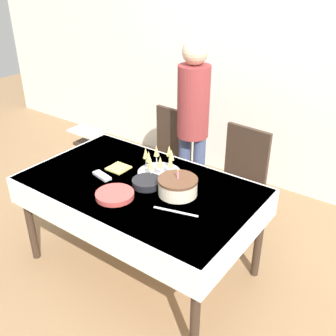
# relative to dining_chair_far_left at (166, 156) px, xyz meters

# --- Properties ---
(ground_plane) EXTENTS (12.00, 12.00, 0.00)m
(ground_plane) POSITION_rel_dining_chair_far_left_xyz_m (0.37, -0.83, -0.54)
(ground_plane) COLOR #93704C
(wall_back) EXTENTS (8.00, 0.05, 2.70)m
(wall_back) POSITION_rel_dining_chair_far_left_xyz_m (0.37, 1.01, 0.81)
(wall_back) COLOR silver
(wall_back) RESTS_ON ground_plane
(dining_table) EXTENTS (1.70, 1.03, 0.76)m
(dining_table) POSITION_rel_dining_chair_far_left_xyz_m (0.37, -0.83, 0.12)
(dining_table) COLOR white
(dining_table) RESTS_ON ground_plane
(dining_chair_far_left) EXTENTS (0.45, 0.45, 0.98)m
(dining_chair_far_left) POSITION_rel_dining_chair_far_left_xyz_m (0.00, 0.00, 0.00)
(dining_chair_far_left) COLOR #38281E
(dining_chair_far_left) RESTS_ON ground_plane
(dining_chair_far_right) EXTENTS (0.45, 0.45, 0.98)m
(dining_chair_far_right) POSITION_rel_dining_chair_far_left_xyz_m (0.75, -0.00, 0.00)
(dining_chair_far_right) COLOR #38281E
(dining_chair_far_right) RESTS_ON ground_plane
(birthday_cake) EXTENTS (0.27, 0.27, 0.19)m
(birthday_cake) POSITION_rel_dining_chair_far_left_xyz_m (0.67, -0.79, 0.28)
(birthday_cake) COLOR beige
(birthday_cake) RESTS_ON dining_table
(champagne_tray) EXTENTS (0.33, 0.33, 0.18)m
(champagne_tray) POSITION_rel_dining_chair_far_left_xyz_m (0.39, -0.62, 0.31)
(champagne_tray) COLOR silver
(champagne_tray) RESTS_ON dining_table
(plate_stack_main) EXTENTS (0.26, 0.26, 0.03)m
(plate_stack_main) POSITION_rel_dining_chair_far_left_xyz_m (0.35, -1.07, 0.24)
(plate_stack_main) COLOR #CC4C47
(plate_stack_main) RESTS_ON dining_table
(plate_stack_dessert) EXTENTS (0.21, 0.21, 0.05)m
(plate_stack_dessert) POSITION_rel_dining_chair_far_left_xyz_m (0.43, -0.82, 0.25)
(plate_stack_dessert) COLOR black
(plate_stack_dessert) RESTS_ON dining_table
(cake_knife) EXTENTS (0.29, 0.10, 0.00)m
(cake_knife) POSITION_rel_dining_chair_far_left_xyz_m (0.79, -0.97, 0.22)
(cake_knife) COLOR silver
(cake_knife) RESTS_ON dining_table
(fork_pile) EXTENTS (0.18, 0.09, 0.02)m
(fork_pile) POSITION_rel_dining_chair_far_left_xyz_m (0.08, -0.92, 0.23)
(fork_pile) COLOR silver
(fork_pile) RESTS_ON dining_table
(napkin_pile) EXTENTS (0.15, 0.15, 0.01)m
(napkin_pile) POSITION_rel_dining_chair_far_left_xyz_m (0.10, -0.75, 0.23)
(napkin_pile) COLOR #E0D166
(napkin_pile) RESTS_ON dining_table
(person_standing) EXTENTS (0.28, 0.28, 1.63)m
(person_standing) POSITION_rel_dining_chair_far_left_xyz_m (0.24, 0.07, 0.44)
(person_standing) COLOR #3F4C72
(person_standing) RESTS_ON ground_plane
(high_chair) EXTENTS (0.33, 0.35, 0.71)m
(high_chair) POSITION_rel_dining_chair_far_left_xyz_m (-0.77, -0.20, -0.06)
(high_chair) COLOR #38281E
(high_chair) RESTS_ON ground_plane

